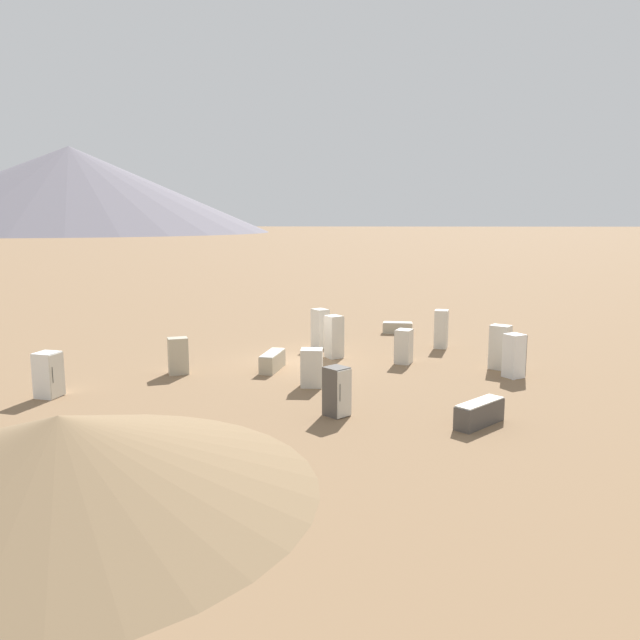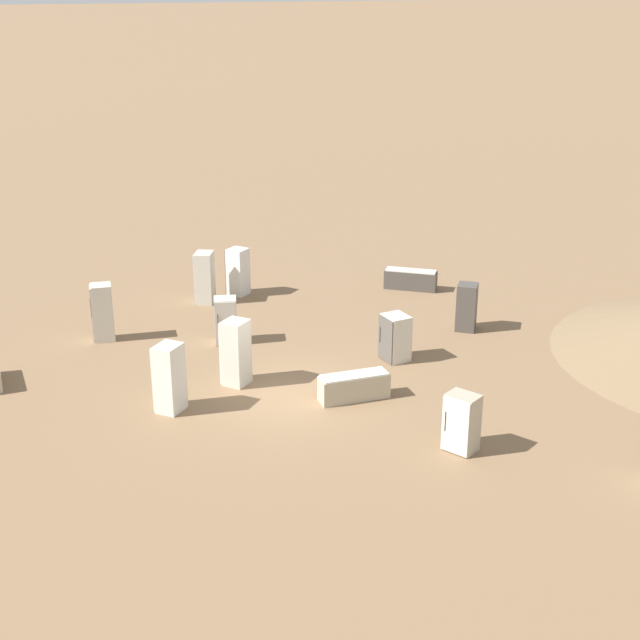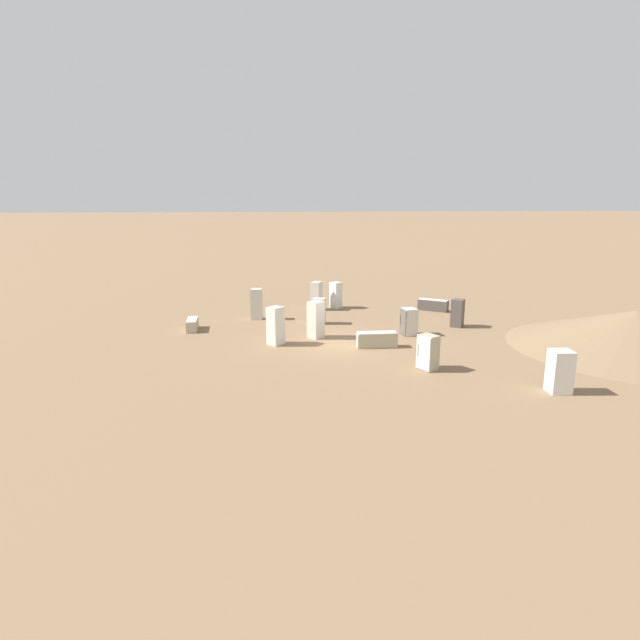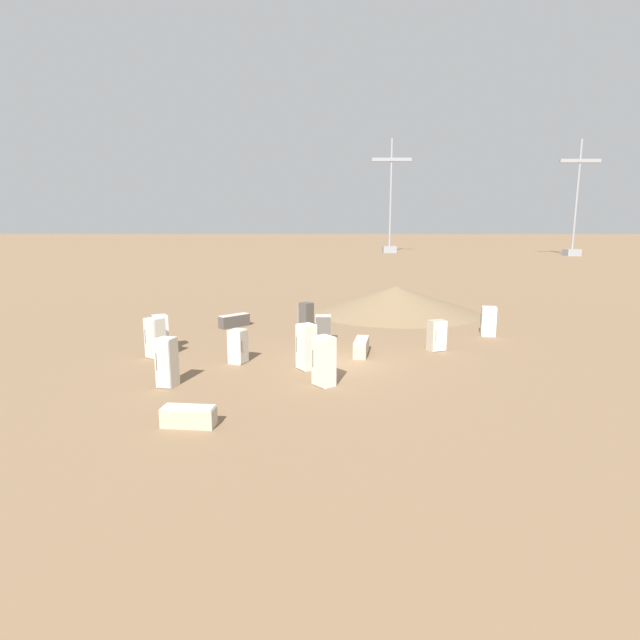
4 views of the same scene
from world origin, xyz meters
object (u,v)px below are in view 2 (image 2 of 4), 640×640
at_px(discarded_fridge_4, 204,278).
at_px(discarded_fridge_7, 461,423).
at_px(discarded_fridge_0, 354,387).
at_px(discarded_fridge_6, 102,312).
at_px(discarded_fridge_3, 226,320).
at_px(discarded_fridge_8, 169,378).
at_px(discarded_fridge_2, 467,307).
at_px(discarded_fridge_9, 235,353).
at_px(discarded_fridge_5, 411,280).
at_px(discarded_fridge_12, 395,338).
at_px(discarded_fridge_10, 238,272).

distance_m(discarded_fridge_4, discarded_fridge_7, 13.24).
relative_size(discarded_fridge_0, discarded_fridge_6, 1.08).
distance_m(discarded_fridge_3, discarded_fridge_8, 4.94).
bearing_deg(discarded_fridge_2, discarded_fridge_6, -159.65).
height_order(discarded_fridge_2, discarded_fridge_9, discarded_fridge_9).
bearing_deg(discarded_fridge_5, discarded_fridge_12, 5.94).
distance_m(discarded_fridge_2, discarded_fridge_12, 3.60).
xyz_separation_m(discarded_fridge_4, discarded_fridge_5, (2.28, 7.32, -0.55)).
relative_size(discarded_fridge_2, discarded_fridge_8, 0.83).
height_order(discarded_fridge_2, discarded_fridge_4, discarded_fridge_4).
xyz_separation_m(discarded_fridge_4, discarded_fridge_10, (-0.23, 1.39, -0.06)).
bearing_deg(discarded_fridge_7, discarded_fridge_8, 23.32).
bearing_deg(discarded_fridge_4, discarded_fridge_10, -47.33).
bearing_deg(discarded_fridge_0, discarded_fridge_2, -55.20).
distance_m(discarded_fridge_6, discarded_fridge_10, 5.95).
xyz_separation_m(discarded_fridge_4, discarded_fridge_7, (13.15, 1.54, -0.18)).
bearing_deg(discarded_fridge_7, discarded_fridge_9, 5.99).
relative_size(discarded_fridge_0, discarded_fridge_5, 1.13).
distance_m(discarded_fridge_2, discarded_fridge_4, 9.36).
xyz_separation_m(discarded_fridge_4, discarded_fridge_6, (1.85, -4.19, 0.01)).
height_order(discarded_fridge_0, discarded_fridge_9, discarded_fridge_9).
height_order(discarded_fridge_0, discarded_fridge_8, discarded_fridge_8).
bearing_deg(discarded_fridge_2, discarded_fridge_12, -119.30).
bearing_deg(discarded_fridge_3, discarded_fridge_9, 94.56).
height_order(discarded_fridge_8, discarded_fridge_10, discarded_fridge_8).
bearing_deg(discarded_fridge_4, discarded_fridge_6, 147.10).
bearing_deg(discarded_fridge_8, discarded_fridge_2, -32.15).
bearing_deg(discarded_fridge_0, discarded_fridge_8, 78.97).
bearing_deg(discarded_fridge_10, discarded_fridge_6, 168.97).
relative_size(discarded_fridge_3, discarded_fridge_12, 1.04).
relative_size(discarded_fridge_6, discarded_fridge_9, 0.97).
bearing_deg(discarded_fridge_6, discarded_fridge_4, -52.43).
height_order(discarded_fridge_4, discarded_fridge_12, discarded_fridge_4).
height_order(discarded_fridge_3, discarded_fridge_10, discarded_fridge_10).
relative_size(discarded_fridge_0, discarded_fridge_10, 1.16).
bearing_deg(discarded_fridge_6, discarded_fridge_3, -107.85).
bearing_deg(discarded_fridge_12, discarded_fridge_9, 82.14).
distance_m(discarded_fridge_5, discarded_fridge_9, 10.24).
xyz_separation_m(discarded_fridge_5, discarded_fridge_9, (4.68, -9.09, 0.59)).
relative_size(discarded_fridge_4, discarded_fridge_7, 1.24).
height_order(discarded_fridge_3, discarded_fridge_5, discarded_fridge_3).
height_order(discarded_fridge_2, discarded_fridge_8, discarded_fridge_8).
bearing_deg(discarded_fridge_7, discarded_fridge_4, -15.48).
distance_m(discarded_fridge_5, discarded_fridge_12, 6.79).
height_order(discarded_fridge_7, discarded_fridge_9, discarded_fridge_9).
xyz_separation_m(discarded_fridge_2, discarded_fridge_12, (1.02, -3.45, -0.07)).
distance_m(discarded_fridge_7, discarded_fridge_9, 7.02).
xyz_separation_m(discarded_fridge_0, discarded_fridge_8, (-1.74, -4.68, 0.57)).
bearing_deg(discarded_fridge_10, discarded_fridge_5, -54.46).
xyz_separation_m(discarded_fridge_3, discarded_fridge_6, (-2.07, -3.37, 0.19)).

